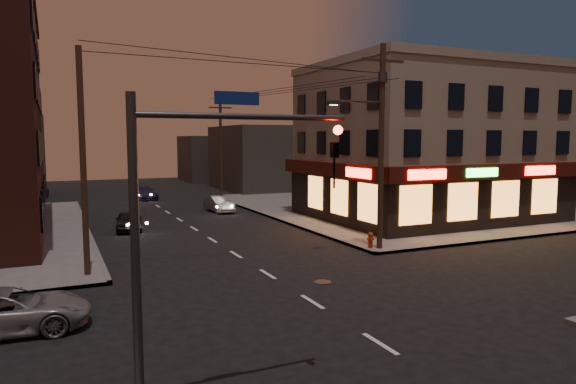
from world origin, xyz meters
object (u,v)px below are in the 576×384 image
suv_cross (5,311)px  fire_hydrant (371,239)px  sedan_near (129,220)px  sedan_mid (219,204)px  sedan_far (143,192)px

suv_cross → fire_hydrant: 16.43m
sedan_near → suv_cross: bearing=-101.7°
sedan_near → sedan_mid: 9.15m
suv_cross → fire_hydrant: size_ratio=5.87×
sedan_near → fire_hydrant: sedan_near is taller
suv_cross → sedan_mid: (12.95, 21.32, -0.03)m
sedan_mid → fire_hydrant: bearing=-85.5°
sedan_far → suv_cross: bearing=-111.9°
sedan_mid → sedan_far: size_ratio=0.83×
suv_cross → sedan_near: 16.88m
fire_hydrant → sedan_far: bearing=103.6°
sedan_far → fire_hydrant: (6.67, -27.53, -0.07)m
sedan_far → fire_hydrant: 28.32m
sedan_mid → sedan_far: (-3.90, 11.02, 0.04)m
fire_hydrant → sedan_mid: bearing=99.5°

